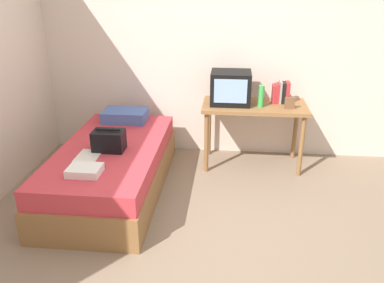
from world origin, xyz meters
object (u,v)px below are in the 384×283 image
at_px(bed, 112,169).
at_px(handbag, 109,141).
at_px(picture_frame, 290,103).
at_px(pillow, 125,116).
at_px(tv, 231,88).
at_px(book_row, 281,93).
at_px(folded_towel, 85,170).
at_px(magazine, 88,156).
at_px(remote_dark, 100,170).
at_px(water_bottle, 261,96).
at_px(desk, 254,112).

distance_m(bed, handbag, 0.37).
bearing_deg(bed, picture_frame, 19.66).
bearing_deg(bed, pillow, 93.28).
relative_size(bed, tv, 4.55).
relative_size(tv, book_row, 1.77).
distance_m(book_row, folded_towel, 2.34).
distance_m(tv, book_row, 0.58).
bearing_deg(magazine, remote_dark, -54.80).
relative_size(bed, water_bottle, 8.27).
bearing_deg(tv, pillow, -178.23).
relative_size(picture_frame, pillow, 0.25).
bearing_deg(tv, bed, -146.11).
bearing_deg(book_row, water_bottle, -139.51).
bearing_deg(book_row, bed, -153.29).
bearing_deg(water_bottle, remote_dark, -139.39).
bearing_deg(picture_frame, tv, 167.73).
distance_m(pillow, folded_towel, 1.36).
bearing_deg(picture_frame, pillow, 176.86).
bearing_deg(magazine, water_bottle, 29.46).
distance_m(tv, water_bottle, 0.36).
relative_size(remote_dark, folded_towel, 0.56).
bearing_deg(tv, folded_towel, -130.94).
distance_m(water_bottle, picture_frame, 0.32).
relative_size(book_row, pillow, 0.50).
bearing_deg(magazine, picture_frame, 24.76).
bearing_deg(book_row, magazine, -149.01).
bearing_deg(bed, handbag, -77.16).
bearing_deg(water_bottle, pillow, 177.24).
bearing_deg(picture_frame, desk, 161.18).
height_order(pillow, handbag, handbag).
height_order(tv, picture_frame, tv).
distance_m(bed, magazine, 0.38).
bearing_deg(picture_frame, handbag, -157.48).
relative_size(pillow, remote_dark, 3.21).
bearing_deg(folded_towel, tv, 49.06).
relative_size(water_bottle, magazine, 0.83).
relative_size(book_row, remote_dark, 1.59).
xyz_separation_m(desk, book_row, (0.29, 0.10, 0.21)).
bearing_deg(bed, remote_dark, -82.22).
xyz_separation_m(book_row, remote_dark, (-1.66, -1.43, -0.35)).
bearing_deg(handbag, water_bottle, 27.45).
xyz_separation_m(bed, folded_towel, (-0.04, -0.61, 0.29)).
height_order(picture_frame, magazine, picture_frame).
bearing_deg(remote_dark, magazine, 125.20).
xyz_separation_m(bed, remote_dark, (0.08, -0.55, 0.26)).
bearing_deg(magazine, tv, 38.45).
bearing_deg(water_bottle, tv, 161.36).
relative_size(tv, folded_towel, 1.57).
distance_m(desk, tv, 0.39).
bearing_deg(desk, handbag, -148.63).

